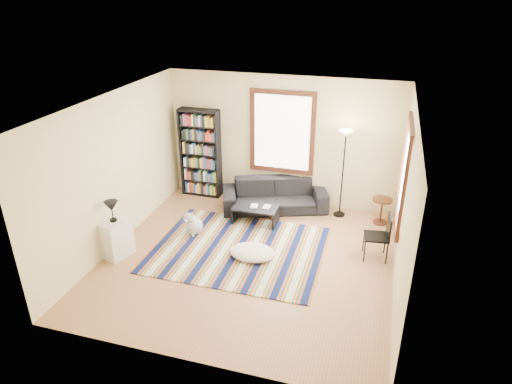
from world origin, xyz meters
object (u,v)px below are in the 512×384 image
(folding_chair, at_px, (376,237))
(side_table, at_px, (381,211))
(coffee_table, at_px, (255,215))
(white_cabinet, at_px, (116,238))
(floor_lamp, at_px, (343,174))
(sofa, at_px, (275,195))
(bookshelf, at_px, (200,153))
(dog, at_px, (194,221))
(floor_cushion, at_px, (253,252))

(folding_chair, bearing_deg, side_table, 81.10)
(coffee_table, bearing_deg, white_cabinet, -137.72)
(floor_lamp, distance_m, white_cabinet, 4.57)
(side_table, bearing_deg, sofa, 179.61)
(side_table, xyz_separation_m, folding_chair, (-0.05, -1.35, 0.16))
(folding_chair, bearing_deg, bookshelf, 150.91)
(white_cabinet, height_order, dog, white_cabinet)
(sofa, bearing_deg, coffee_table, -127.48)
(floor_cushion, relative_size, dog, 1.59)
(floor_lamp, height_order, side_table, floor_lamp)
(floor_cushion, height_order, white_cabinet, white_cabinet)
(bookshelf, height_order, floor_lamp, bookshelf)
(sofa, xyz_separation_m, floor_lamp, (1.39, 0.10, 0.61))
(coffee_table, distance_m, side_table, 2.56)
(sofa, bearing_deg, floor_lamp, -16.13)
(sofa, relative_size, floor_lamp, 1.19)
(floor_cushion, bearing_deg, coffee_table, 104.02)
(coffee_table, relative_size, floor_cushion, 1.10)
(floor_lamp, bearing_deg, bookshelf, 176.94)
(floor_cushion, height_order, side_table, side_table)
(bookshelf, relative_size, floor_cushion, 2.44)
(sofa, xyz_separation_m, folding_chair, (2.18, -1.36, 0.11))
(side_table, height_order, white_cabinet, white_cabinet)
(sofa, height_order, floor_cushion, sofa)
(floor_cushion, bearing_deg, side_table, 42.36)
(floor_lamp, height_order, dog, floor_lamp)
(bookshelf, distance_m, dog, 1.96)
(white_cabinet, bearing_deg, floor_lamp, 53.63)
(bookshelf, distance_m, floor_lamp, 3.19)
(floor_cushion, bearing_deg, folding_chair, 16.18)
(sofa, xyz_separation_m, dog, (-1.25, -1.46, -0.06))
(sofa, relative_size, white_cabinet, 3.16)
(side_table, bearing_deg, dog, -157.44)
(sofa, relative_size, bookshelf, 1.11)
(coffee_table, xyz_separation_m, floor_cushion, (0.31, -1.25, -0.08))
(floor_cushion, relative_size, floor_lamp, 0.44)
(sofa, bearing_deg, floor_cushion, -107.61)
(sofa, bearing_deg, side_table, -20.64)
(bookshelf, bearing_deg, sofa, -8.57)
(floor_cushion, bearing_deg, bookshelf, 130.06)
(floor_cushion, distance_m, dog, 1.44)
(floor_cushion, distance_m, white_cabinet, 2.45)
(coffee_table, xyz_separation_m, side_table, (2.46, 0.70, 0.09))
(bookshelf, xyz_separation_m, side_table, (4.03, -0.29, -0.73))
(coffee_table, bearing_deg, side_table, 15.92)
(sofa, height_order, coffee_table, sofa)
(sofa, distance_m, floor_cushion, 1.98)
(coffee_table, distance_m, white_cabinet, 2.77)
(sofa, bearing_deg, dog, -150.81)
(floor_lamp, bearing_deg, dog, -149.39)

